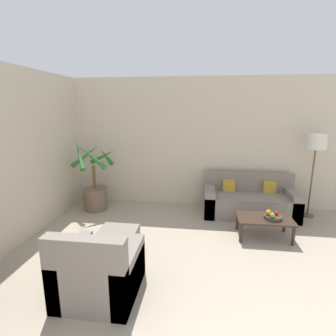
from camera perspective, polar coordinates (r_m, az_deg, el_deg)
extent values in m
cube|color=beige|center=(5.63, 14.29, 5.15)|extent=(8.44, 0.06, 2.70)
cylinder|color=brown|center=(5.71, -15.49, -6.45)|extent=(0.49, 0.49, 0.45)
cylinder|color=brown|center=(5.57, -15.77, -1.94)|extent=(0.06, 0.06, 0.48)
cone|color=#2D7533|center=(5.37, -13.29, 2.43)|extent=(0.10, 0.62, 0.48)
cone|color=#2D7533|center=(5.72, -13.97, 2.51)|extent=(0.66, 0.30, 0.39)
cone|color=#2D7533|center=(5.74, -17.55, 2.57)|extent=(0.46, 0.58, 0.43)
cone|color=#2D7533|center=(5.43, -18.71, 2.54)|extent=(0.42, 0.53, 0.53)
cone|color=#2D7533|center=(5.23, -16.33, 2.42)|extent=(0.57, 0.27, 0.55)
cube|color=gray|center=(5.46, 17.29, -7.68)|extent=(1.77, 0.78, 0.42)
cube|color=gray|center=(5.63, 17.05, -2.79)|extent=(1.77, 0.16, 0.37)
cube|color=gray|center=(5.35, 8.99, -6.94)|extent=(0.20, 0.78, 0.54)
cube|color=gray|center=(5.62, 25.27, -7.08)|extent=(0.20, 0.78, 0.54)
cube|color=gold|center=(5.48, 13.09, -3.70)|extent=(0.24, 0.12, 0.24)
cube|color=gold|center=(5.61, 21.20, -3.86)|extent=(0.24, 0.12, 0.24)
cylinder|color=brown|center=(5.92, 28.04, -9.04)|extent=(0.24, 0.24, 0.03)
cylinder|color=brown|center=(5.72, 28.74, -2.83)|extent=(0.03, 0.03, 1.30)
cylinder|color=silver|center=(5.58, 29.62, 5.04)|extent=(0.35, 0.35, 0.28)
cylinder|color=#38281E|center=(4.40, 15.60, -13.44)|extent=(0.05, 0.05, 0.31)
cylinder|color=#38281E|center=(4.58, 25.64, -13.20)|extent=(0.05, 0.05, 0.31)
cylinder|color=#38281E|center=(4.81, 14.87, -11.03)|extent=(0.05, 0.05, 0.31)
cylinder|color=#38281E|center=(4.98, 24.03, -10.93)|extent=(0.05, 0.05, 0.31)
cube|color=#38281E|center=(4.61, 20.26, -10.21)|extent=(0.88, 0.55, 0.03)
cylinder|color=#42382D|center=(4.58, 21.87, -9.92)|extent=(0.28, 0.28, 0.05)
sphere|color=red|center=(4.60, 22.55, -9.06)|extent=(0.07, 0.07, 0.07)
sphere|color=olive|center=(4.47, 21.76, -9.53)|extent=(0.08, 0.08, 0.08)
sphere|color=orange|center=(4.55, 21.03, -9.01)|extent=(0.09, 0.09, 0.09)
cube|color=gray|center=(3.31, -14.40, -21.60)|extent=(0.84, 0.86, 0.44)
cube|color=gray|center=(2.82, -17.68, -18.14)|extent=(0.84, 0.16, 0.43)
cube|color=gray|center=(3.42, -20.07, -19.88)|extent=(0.16, 0.86, 0.54)
cube|color=gray|center=(3.19, -8.37, -21.75)|extent=(0.16, 0.86, 0.54)
cube|color=gray|center=(4.00, -10.75, -15.49)|extent=(0.54, 0.46, 0.37)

